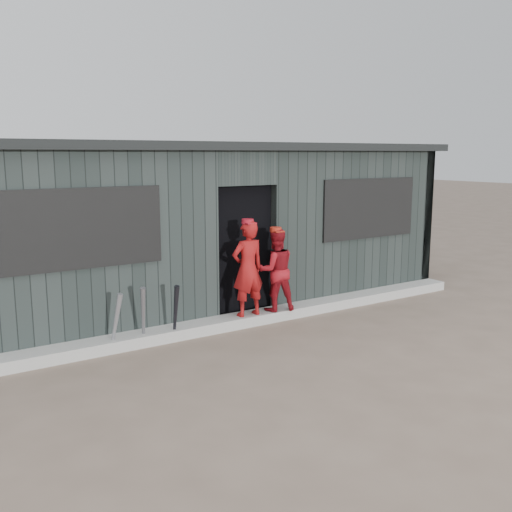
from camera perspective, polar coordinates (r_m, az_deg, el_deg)
ground at (r=7.09m, az=8.11°, el=-10.17°), size 80.00×80.00×0.00m
curb at (r=8.44m, az=-0.07°, el=-6.17°), size 8.00×0.36×0.15m
bat_left at (r=7.35m, az=-13.85°, el=-6.46°), size 0.17×0.28×0.77m
bat_mid at (r=7.46m, az=-11.21°, el=-5.91°), size 0.17×0.32×0.82m
bat_right at (r=7.60m, az=-8.06°, el=-5.65°), size 0.10×0.27×0.78m
player_red_left at (r=8.12m, az=-0.83°, el=-1.27°), size 0.50×0.33×1.38m
player_red_right at (r=8.42m, az=1.95°, el=-1.40°), size 0.70×0.60×1.22m
player_grey_back at (r=9.06m, az=0.63°, el=-0.92°), size 0.78×0.61×1.41m
dugout at (r=9.63m, az=-5.56°, el=3.19°), size 8.30×3.30×2.62m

